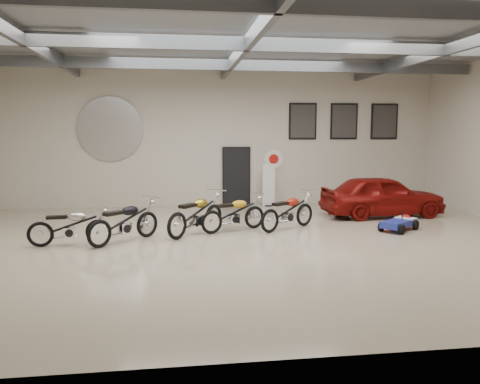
{
  "coord_description": "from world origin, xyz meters",
  "views": [
    {
      "loc": [
        -1.66,
        -11.18,
        2.72
      ],
      "look_at": [
        0.0,
        1.2,
        1.1
      ],
      "focal_mm": 35.0,
      "sensor_mm": 36.0,
      "label": 1
    }
  ],
  "objects": [
    {
      "name": "floor",
      "position": [
        0.0,
        0.0,
        0.0
      ],
      "size": [
        16.0,
        12.0,
        0.01
      ],
      "primitive_type": "cube",
      "color": "tan",
      "rests_on": "ground"
    },
    {
      "name": "ceiling",
      "position": [
        0.0,
        0.0,
        5.0
      ],
      "size": [
        16.0,
        12.0,
        0.01
      ],
      "primitive_type": "cube",
      "color": "slate",
      "rests_on": "back_wall"
    },
    {
      "name": "back_wall",
      "position": [
        0.0,
        6.0,
        2.5
      ],
      "size": [
        16.0,
        0.02,
        5.0
      ],
      "primitive_type": "cube",
      "color": "beige",
      "rests_on": "floor"
    },
    {
      "name": "ceiling_beams",
      "position": [
        0.0,
        0.0,
        4.75
      ],
      "size": [
        15.8,
        11.8,
        0.32
      ],
      "primitive_type": null,
      "color": "#525559",
      "rests_on": "ceiling"
    },
    {
      "name": "door",
      "position": [
        0.5,
        5.95,
        1.05
      ],
      "size": [
        0.92,
        0.08,
        2.1
      ],
      "primitive_type": "cube",
      "color": "black",
      "rests_on": "back_wall"
    },
    {
      "name": "logo_plaque",
      "position": [
        -4.0,
        5.95,
        2.8
      ],
      "size": [
        2.3,
        0.06,
        1.16
      ],
      "primitive_type": null,
      "color": "silver",
      "rests_on": "back_wall"
    },
    {
      "name": "poster_left",
      "position": [
        3.0,
        5.96,
        3.1
      ],
      "size": [
        1.05,
        0.08,
        1.35
      ],
      "primitive_type": null,
      "color": "black",
      "rests_on": "back_wall"
    },
    {
      "name": "poster_mid",
      "position": [
        4.6,
        5.96,
        3.1
      ],
      "size": [
        1.05,
        0.08,
        1.35
      ],
      "primitive_type": null,
      "color": "black",
      "rests_on": "back_wall"
    },
    {
      "name": "poster_right",
      "position": [
        6.2,
        5.96,
        3.1
      ],
      "size": [
        1.05,
        0.08,
        1.35
      ],
      "primitive_type": null,
      "color": "black",
      "rests_on": "back_wall"
    },
    {
      "name": "oil_sign",
      "position": [
        1.9,
        5.95,
        1.7
      ],
      "size": [
        0.72,
        0.1,
        0.72
      ],
      "primitive_type": null,
      "color": "white",
      "rests_on": "back_wall"
    },
    {
      "name": "banner_stand",
      "position": [
        1.63,
        5.5,
        0.83
      ],
      "size": [
        0.46,
        0.21,
        1.66
      ],
      "primitive_type": null,
      "rotation": [
        0.0,
        0.0,
        -0.06
      ],
      "color": "white",
      "rests_on": "floor"
    },
    {
      "name": "motorcycle_silver",
      "position": [
        -4.24,
        0.22,
        0.49
      ],
      "size": [
        1.93,
        0.75,
        0.98
      ],
      "primitive_type": null,
      "rotation": [
        0.0,
        0.0,
        0.09
      ],
      "color": "silver",
      "rests_on": "floor"
    },
    {
      "name": "motorcycle_black",
      "position": [
        -2.98,
        0.4,
        0.54
      ],
      "size": [
        1.93,
        1.9,
        1.07
      ],
      "primitive_type": null,
      "rotation": [
        0.0,
        0.0,
        0.77
      ],
      "color": "silver",
      "rests_on": "floor"
    },
    {
      "name": "motorcycle_gold",
      "position": [
        -1.19,
        1.09,
        0.57
      ],
      "size": [
        1.95,
        2.08,
        1.13
      ],
      "primitive_type": null,
      "rotation": [
        0.0,
        0.0,
        0.85
      ],
      "color": "silver",
      "rests_on": "floor"
    },
    {
      "name": "motorcycle_yellow",
      "position": [
        -0.16,
        1.35,
        0.51
      ],
      "size": [
        2.04,
        1.38,
        1.02
      ],
      "primitive_type": null,
      "rotation": [
        0.0,
        0.0,
        0.44
      ],
      "color": "silver",
      "rests_on": "floor"
    },
    {
      "name": "motorcycle_red",
      "position": [
        1.37,
        1.37,
        0.53
      ],
      "size": [
        2.03,
        1.66,
        1.05
      ],
      "primitive_type": null,
      "rotation": [
        0.0,
        0.0,
        0.59
      ],
      "color": "silver",
      "rests_on": "floor"
    },
    {
      "name": "go_kart",
      "position": [
        4.47,
        0.88,
        0.27
      ],
      "size": [
        1.6,
        1.46,
        0.55
      ],
      "primitive_type": null,
      "rotation": [
        0.0,
        0.0,
        0.66
      ],
      "color": "navy",
      "rests_on": "floor"
    },
    {
      "name": "vintage_car",
      "position": [
        4.86,
        2.98,
        0.67
      ],
      "size": [
        1.79,
        4.0,
        1.34
      ],
      "primitive_type": "imported",
      "rotation": [
        0.0,
        0.0,
        1.63
      ],
      "color": "maroon",
      "rests_on": "floor"
    }
  ]
}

